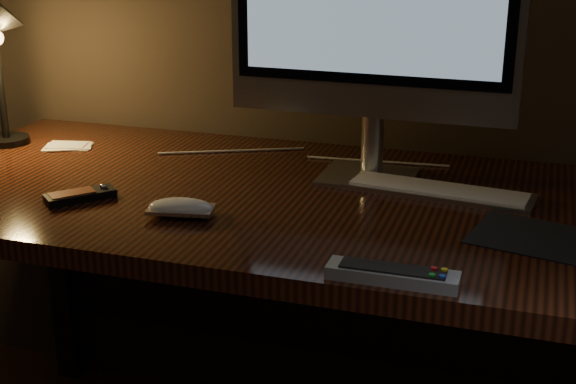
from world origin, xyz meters
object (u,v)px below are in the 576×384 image
(monitor, at_px, (373,2))
(mouse, at_px, (181,210))
(desk, at_px, (290,239))
(keyboard, at_px, (438,191))
(media_remote, at_px, (80,195))
(tv_remote, at_px, (393,274))

(monitor, xyz_separation_m, mouse, (-0.28, -0.32, -0.35))
(desk, bearing_deg, keyboard, 2.98)
(media_remote, relative_size, tv_remote, 0.66)
(monitor, bearing_deg, mouse, -130.52)
(desk, bearing_deg, monitor, 23.17)
(desk, bearing_deg, mouse, -117.01)
(mouse, bearing_deg, keyboard, 20.79)
(mouse, bearing_deg, tv_remote, -31.03)
(keyboard, height_order, tv_remote, tv_remote)
(mouse, relative_size, media_remote, 0.91)
(monitor, height_order, tv_remote, monitor)
(keyboard, distance_m, mouse, 0.51)
(desk, relative_size, tv_remote, 7.98)
(monitor, distance_m, keyboard, 0.39)
(desk, distance_m, media_remote, 0.44)
(monitor, height_order, media_remote, monitor)
(tv_remote, bearing_deg, desk, 125.67)
(monitor, bearing_deg, keyboard, -16.62)
(mouse, xyz_separation_m, media_remote, (-0.22, 0.02, -0.00))
(desk, distance_m, tv_remote, 0.52)
(keyboard, relative_size, mouse, 3.08)
(desk, height_order, tv_remote, tv_remote)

